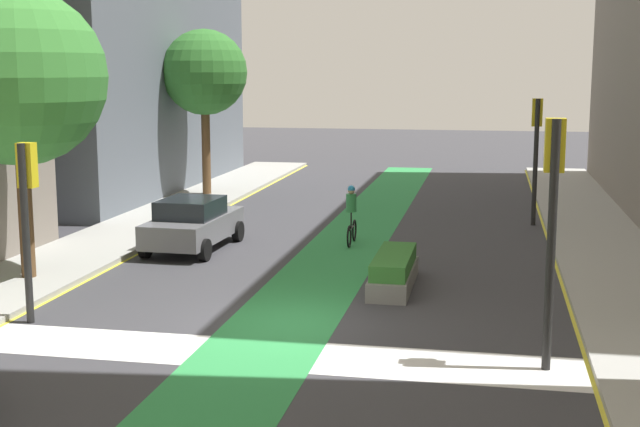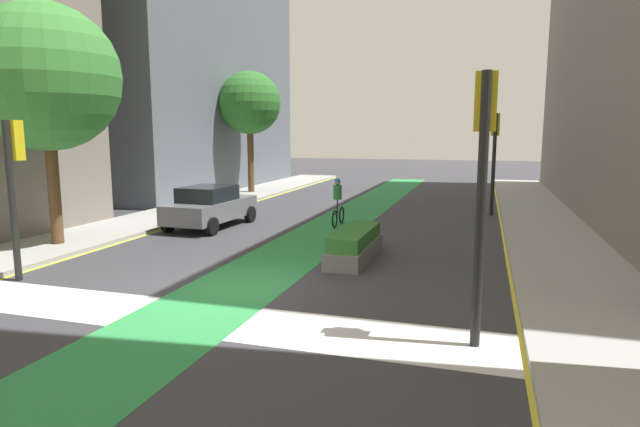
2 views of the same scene
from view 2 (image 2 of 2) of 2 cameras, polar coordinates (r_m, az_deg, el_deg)
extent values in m
plane|color=#38383D|center=(12.45, -8.46, -8.01)|extent=(120.00, 120.00, 0.00)
cube|color=#2D8C47|center=(12.53, -9.22, -7.91)|extent=(2.40, 60.00, 0.01)
cube|color=silver|center=(10.78, -13.12, -10.82)|extent=(12.00, 1.80, 0.01)
cube|color=yellow|center=(15.92, -28.44, -5.28)|extent=(0.16, 60.00, 0.01)
cube|color=#9E9E99|center=(11.52, 28.15, -9.98)|extent=(3.00, 60.00, 0.15)
cube|color=yellow|center=(11.34, 20.56, -10.15)|extent=(0.16, 60.00, 0.01)
cylinder|color=black|center=(9.01, 16.86, 0.02)|extent=(0.16, 0.16, 4.53)
cube|color=gold|center=(9.12, 17.37, 11.38)|extent=(0.35, 0.28, 0.95)
sphere|color=#3F0A0A|center=(9.28, 17.45, 13.18)|extent=(0.20, 0.20, 0.20)
sphere|color=yellow|center=(9.26, 17.37, 11.33)|extent=(0.20, 0.20, 0.20)
sphere|color=#0C3814|center=(9.25, 17.28, 9.48)|extent=(0.20, 0.20, 0.20)
cylinder|color=black|center=(14.60, -30.15, 1.08)|extent=(0.16, 0.16, 3.85)
cube|color=gold|center=(14.64, -30.01, 6.81)|extent=(0.35, 0.28, 0.95)
sphere|color=#3F0A0A|center=(14.74, -29.70, 8.01)|extent=(0.20, 0.20, 0.20)
sphere|color=yellow|center=(14.74, -29.61, 6.84)|extent=(0.20, 0.20, 0.20)
sphere|color=#0C3814|center=(14.75, -29.52, 5.68)|extent=(0.20, 0.20, 0.20)
cylinder|color=black|center=(23.98, 18.13, 4.98)|extent=(0.16, 0.16, 4.36)
cube|color=gold|center=(24.15, 18.32, 9.05)|extent=(0.35, 0.28, 0.95)
sphere|color=#3F0A0A|center=(24.29, 18.35, 9.76)|extent=(0.20, 0.20, 0.20)
sphere|color=yellow|center=(24.29, 18.31, 9.05)|extent=(0.20, 0.20, 0.20)
sphere|color=#0C3814|center=(24.28, 18.28, 8.34)|extent=(0.20, 0.20, 0.20)
cube|color=slate|center=(20.51, -11.62, 0.43)|extent=(1.96, 4.27, 0.70)
cube|color=black|center=(20.26, -11.97, 2.10)|extent=(1.68, 2.06, 0.55)
cylinder|color=black|center=(22.27, -11.65, 0.16)|extent=(0.24, 0.65, 0.64)
cylinder|color=black|center=(21.40, -7.51, -0.08)|extent=(0.24, 0.65, 0.64)
cylinder|color=black|center=(19.84, -16.00, -1.04)|extent=(0.24, 0.65, 0.64)
cylinder|color=black|center=(18.87, -11.53, -1.36)|extent=(0.24, 0.65, 0.64)
torus|color=black|center=(20.92, 2.34, -0.16)|extent=(0.06, 0.68, 0.68)
torus|color=black|center=(19.92, 1.59, -0.60)|extent=(0.06, 0.68, 0.68)
cylinder|color=black|center=(20.39, 1.98, 0.13)|extent=(0.07, 0.95, 0.06)
cylinder|color=black|center=(20.21, 1.88, 0.82)|extent=(0.05, 0.05, 0.50)
cylinder|color=#338C4C|center=(20.15, 1.88, 2.30)|extent=(0.32, 0.32, 0.55)
sphere|color=tan|center=(20.11, 1.89, 3.39)|extent=(0.22, 0.22, 0.22)
sphere|color=#268CCC|center=(20.10, 1.89, 3.51)|extent=(0.23, 0.23, 0.23)
cylinder|color=brown|center=(18.19, -26.66, 2.54)|extent=(0.36, 0.36, 3.50)
sphere|color=#387F33|center=(18.19, -27.38, 12.85)|extent=(4.36, 4.36, 4.36)
cylinder|color=brown|center=(30.96, -7.45, 5.87)|extent=(0.36, 0.36, 3.83)
sphere|color=#2D6B28|center=(30.97, -7.56, 11.71)|extent=(3.54, 3.54, 3.54)
cube|color=slate|center=(15.13, 3.76, -4.05)|extent=(0.95, 3.38, 0.45)
cube|color=#33722D|center=(15.04, 3.77, -2.47)|extent=(0.86, 3.04, 0.40)
camera|label=1|loc=(7.01, -154.15, 7.28)|focal=48.87mm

